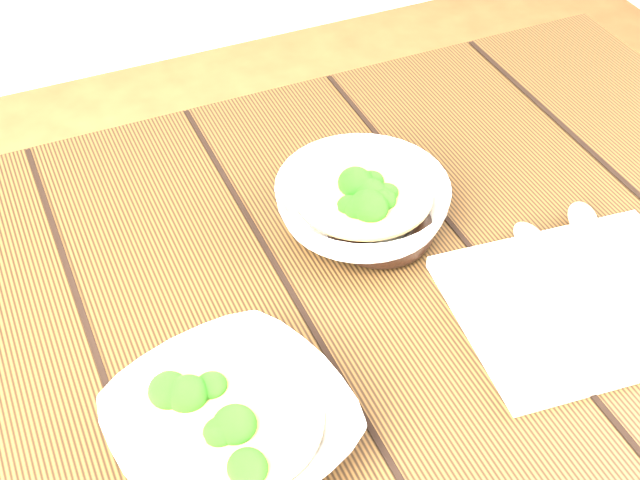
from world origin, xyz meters
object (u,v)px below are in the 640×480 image
(trivet, at_px, (380,228))
(napkin, at_px, (581,303))
(soup_bowl_front, at_px, (231,425))
(table, at_px, (328,393))
(soup_bowl_back, at_px, (362,205))

(trivet, relative_size, napkin, 0.47)
(soup_bowl_front, height_order, trivet, soup_bowl_front)
(table, bearing_deg, soup_bowl_back, 50.85)
(napkin, bearing_deg, table, 165.53)
(soup_bowl_back, xyz_separation_m, trivet, (0.01, -0.02, -0.02))
(soup_bowl_back, distance_m, trivet, 0.03)
(soup_bowl_front, distance_m, trivet, 0.30)
(table, bearing_deg, napkin, -20.77)
(table, distance_m, soup_bowl_back, 0.21)
(soup_bowl_back, height_order, napkin, soup_bowl_back)
(table, distance_m, napkin, 0.28)
(soup_bowl_front, bearing_deg, table, 36.35)
(soup_bowl_back, distance_m, napkin, 0.25)
(soup_bowl_back, bearing_deg, soup_bowl_front, -137.08)
(napkin, bearing_deg, trivet, 134.55)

